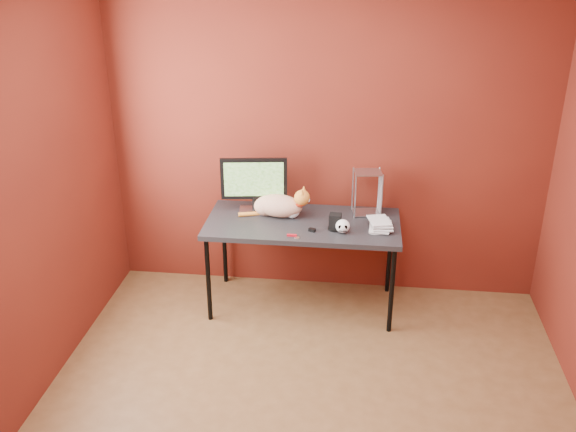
# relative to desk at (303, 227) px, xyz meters

# --- Properties ---
(room) EXTENTS (3.52, 3.52, 2.61)m
(room) POSITION_rel_desk_xyz_m (0.15, -1.37, 0.75)
(room) COLOR brown
(room) RESTS_ON ground
(desk) EXTENTS (1.50, 0.70, 0.75)m
(desk) POSITION_rel_desk_xyz_m (0.00, 0.00, 0.00)
(desk) COLOR black
(desk) RESTS_ON ground
(monitor) EXTENTS (0.52, 0.20, 0.45)m
(monitor) POSITION_rel_desk_xyz_m (-0.40, 0.14, 0.30)
(monitor) COLOR #A3A3A8
(monitor) RESTS_ON desk
(cat) EXTENTS (0.57, 0.26, 0.26)m
(cat) POSITION_rel_desk_xyz_m (-0.20, 0.08, 0.14)
(cat) COLOR #C45D29
(cat) RESTS_ON desk
(skull_mug) EXTENTS (0.11, 0.11, 0.10)m
(skull_mug) POSITION_rel_desk_xyz_m (0.31, -0.16, 0.10)
(skull_mug) COLOR white
(skull_mug) RESTS_ON desk
(speaker) EXTENTS (0.11, 0.11, 0.12)m
(speaker) POSITION_rel_desk_xyz_m (0.25, -0.11, 0.11)
(speaker) COLOR black
(speaker) RESTS_ON desk
(book_stack) EXTENTS (0.20, 0.23, 0.81)m
(book_stack) POSITION_rel_desk_xyz_m (0.52, -0.06, 0.45)
(book_stack) COLOR beige
(book_stack) RESTS_ON desk
(wire_rack) EXTENTS (0.23, 0.20, 0.36)m
(wire_rack) POSITION_rel_desk_xyz_m (0.49, 0.21, 0.23)
(wire_rack) COLOR #A3A3A8
(wire_rack) RESTS_ON desk
(pocket_knife) EXTENTS (0.07, 0.02, 0.01)m
(pocket_knife) POSITION_rel_desk_xyz_m (-0.06, -0.27, 0.06)
(pocket_knife) COLOR #A90D19
(pocket_knife) RESTS_ON desk
(black_gadget) EXTENTS (0.06, 0.05, 0.02)m
(black_gadget) POSITION_rel_desk_xyz_m (0.09, -0.17, 0.06)
(black_gadget) COLOR black
(black_gadget) RESTS_ON desk
(washer) EXTENTS (0.04, 0.04, 0.00)m
(washer) POSITION_rel_desk_xyz_m (-0.02, -0.29, 0.05)
(washer) COLOR #A3A3A8
(washer) RESTS_ON desk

